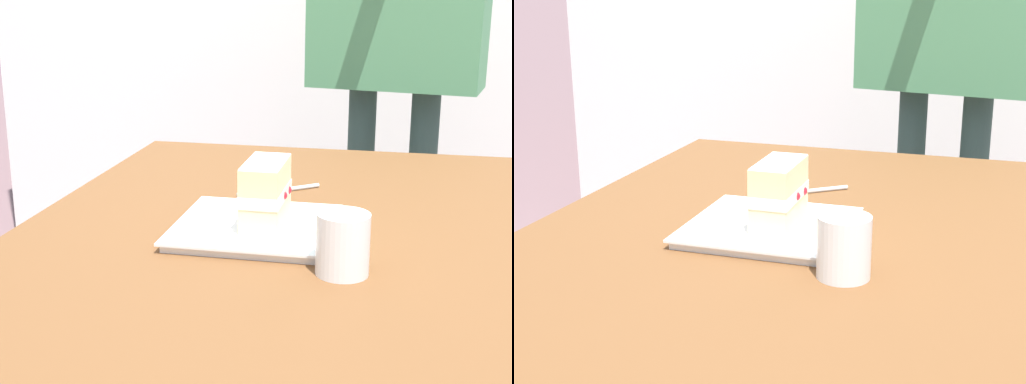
{
  "view_description": "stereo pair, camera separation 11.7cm",
  "coord_description": "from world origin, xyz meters",
  "views": [
    {
      "loc": [
        1.02,
        0.2,
        1.14
      ],
      "look_at": [
        -0.08,
        -0.04,
        0.81
      ],
      "focal_mm": 52.22,
      "sensor_mm": 36.0,
      "label": 1
    },
    {
      "loc": [
        0.99,
        0.31,
        1.14
      ],
      "look_at": [
        -0.08,
        -0.04,
        0.81
      ],
      "focal_mm": 52.22,
      "sensor_mm": 36.0,
      "label": 2
    }
  ],
  "objects": [
    {
      "name": "dessert_plate",
      "position": [
        -0.08,
        -0.04,
        0.75
      ],
      "size": [
        0.25,
        0.25,
        0.02
      ],
      "color": "white",
      "rests_on": "patio_table"
    },
    {
      "name": "dessert_fork",
      "position": [
        -0.3,
        -0.05,
        0.75
      ],
      "size": [
        0.12,
        0.14,
        0.01
      ],
      "color": "silver",
      "rests_on": "patio_table"
    },
    {
      "name": "cake_slice",
      "position": [
        -0.08,
        -0.02,
        0.81
      ],
      "size": [
        0.13,
        0.07,
        0.1
      ],
      "color": "beige",
      "rests_on": "dessert_plate"
    },
    {
      "name": "patio_table",
      "position": [
        0.0,
        0.0,
        0.64
      ],
      "size": [
        1.4,
        0.85,
        0.74
      ],
      "color": "brown",
      "rests_on": "ground"
    },
    {
      "name": "coffee_cup",
      "position": [
        0.06,
        0.12,
        0.79
      ],
      "size": [
        0.07,
        0.07,
        0.09
      ],
      "color": "white",
      "rests_on": "patio_table"
    }
  ]
}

